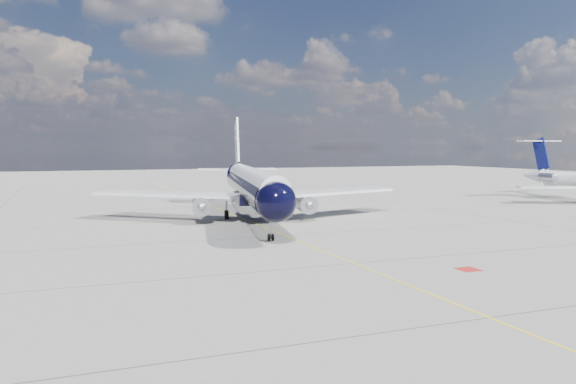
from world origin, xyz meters
The scene contains 4 objects.
ground centered at (0.00, 30.00, 0.00)m, with size 320.00×320.00×0.00m, color gray.
taxiway_centerline centered at (0.00, 25.00, 0.00)m, with size 0.16×160.00×0.01m, color yellow.
red_marking centered at (6.80, -10.00, 0.00)m, with size 1.60×1.60×0.01m, color maroon.
main_airliner centered at (1.09, 24.52, 4.31)m, with size 38.67×47.68×13.88m.
Camera 1 is at (-20.63, -43.10, 8.99)m, focal length 35.00 mm.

